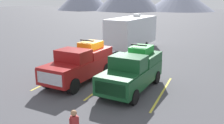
# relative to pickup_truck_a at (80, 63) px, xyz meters

# --- Properties ---
(ground_plane) EXTENTS (240.00, 240.00, 0.00)m
(ground_plane) POSITION_rel_pickup_truck_a_xyz_m (1.79, 0.93, -1.20)
(ground_plane) COLOR #47474C
(pickup_truck_a) EXTENTS (2.59, 5.55, 2.58)m
(pickup_truck_a) POSITION_rel_pickup_truck_a_xyz_m (0.00, 0.00, 0.00)
(pickup_truck_a) COLOR maroon
(pickup_truck_a) RESTS_ON ground
(pickup_truck_b) EXTENTS (2.50, 5.41, 2.56)m
(pickup_truck_b) POSITION_rel_pickup_truck_a_xyz_m (3.60, -0.06, -0.03)
(pickup_truck_b) COLOR #144723
(pickup_truck_b) RESTS_ON ground
(lot_stripe_a) EXTENTS (0.12, 5.50, 0.01)m
(lot_stripe_a) POSITION_rel_pickup_truck_a_xyz_m (-1.77, 0.01, -1.20)
(lot_stripe_a) COLOR gold
(lot_stripe_a) RESTS_ON ground
(lot_stripe_b) EXTENTS (0.12, 5.50, 0.01)m
(lot_stripe_b) POSITION_rel_pickup_truck_a_xyz_m (1.79, 0.01, -1.20)
(lot_stripe_b) COLOR gold
(lot_stripe_b) RESTS_ON ground
(lot_stripe_c) EXTENTS (0.12, 5.50, 0.01)m
(lot_stripe_c) POSITION_rel_pickup_truck_a_xyz_m (5.36, 0.01, -1.20)
(lot_stripe_c) COLOR gold
(lot_stripe_c) RESTS_ON ground
(camper_trailer_a) EXTENTS (3.33, 8.86, 3.63)m
(camper_trailer_a) POSITION_rel_pickup_truck_a_xyz_m (-0.15, 10.82, 0.72)
(camper_trailer_a) COLOR silver
(camper_trailer_a) RESTS_ON ground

